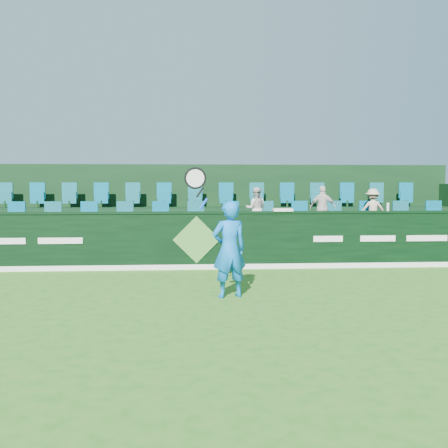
{
  "coord_description": "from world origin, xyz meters",
  "views": [
    {
      "loc": [
        -0.1,
        -7.61,
        1.98
      ],
      "look_at": [
        0.57,
        2.8,
        1.15
      ],
      "focal_mm": 40.0,
      "sensor_mm": 36.0,
      "label": 1
    }
  ],
  "objects": [
    {
      "name": "stand_tier_front",
      "position": [
        0.0,
        5.1,
        0.4
      ],
      "size": [
        16.0,
        2.0,
        0.8
      ],
      "primitive_type": "cube",
      "color": "black",
      "rests_on": "ground"
    },
    {
      "name": "spectator_middle",
      "position": [
        3.29,
        5.12,
        1.37
      ],
      "size": [
        0.72,
        0.42,
        1.15
      ],
      "primitive_type": "imported",
      "rotation": [
        0.0,
        0.0,
        2.92
      ],
      "color": "silver",
      "rests_on": "stand_tier_front"
    },
    {
      "name": "seat_row_back",
      "position": [
        0.0,
        7.3,
        1.6
      ],
      "size": [
        13.5,
        0.5,
        0.6
      ],
      "primitive_type": "cube",
      "color": "#045E7C",
      "rests_on": "stand_tier_back"
    },
    {
      "name": "tennis_player",
      "position": [
        0.54,
        1.01,
        0.86
      ],
      "size": [
        1.2,
        0.55,
        2.35
      ],
      "color": "blue",
      "rests_on": "ground"
    },
    {
      "name": "sponsor_hoarding",
      "position": [
        0.0,
        4.0,
        0.67
      ],
      "size": [
        16.0,
        0.25,
        1.35
      ],
      "color": "black",
      "rests_on": "ground"
    },
    {
      "name": "stand_rear",
      "position": [
        0.0,
        7.44,
        1.22
      ],
      "size": [
        16.0,
        4.1,
        2.6
      ],
      "color": "black",
      "rests_on": "ground"
    },
    {
      "name": "stand_tier_back",
      "position": [
        0.0,
        7.0,
        0.65
      ],
      "size": [
        16.0,
        1.8,
        1.3
      ],
      "primitive_type": "cube",
      "color": "black",
      "rests_on": "ground"
    },
    {
      "name": "seat_row_front",
      "position": [
        0.0,
        5.5,
        1.1
      ],
      "size": [
        13.5,
        0.5,
        0.6
      ],
      "primitive_type": "cube",
      "color": "#045E7C",
      "rests_on": "stand_tier_front"
    },
    {
      "name": "drinks_bottle",
      "position": [
        4.57,
        4.0,
        1.45
      ],
      "size": [
        0.06,
        0.06,
        0.19
      ],
      "primitive_type": "cylinder",
      "color": "silver",
      "rests_on": "sponsor_hoarding"
    },
    {
      "name": "spectator_left",
      "position": [
        1.54,
        5.12,
        1.35
      ],
      "size": [
        0.58,
        0.48,
        1.11
      ],
      "primitive_type": "imported",
      "rotation": [
        0.0,
        0.0,
        3.02
      ],
      "color": "beige",
      "rests_on": "stand_tier_front"
    },
    {
      "name": "spectator_right",
      "position": [
        4.61,
        5.12,
        1.34
      ],
      "size": [
        0.73,
        0.48,
        1.07
      ],
      "primitive_type": "imported",
      "rotation": [
        0.0,
        0.0,
        3.03
      ],
      "color": "tan",
      "rests_on": "stand_tier_front"
    },
    {
      "name": "ground",
      "position": [
        0.0,
        0.0,
        0.0
      ],
      "size": [
        60.0,
        60.0,
        0.0
      ],
      "primitive_type": "plane",
      "color": "#286919",
      "rests_on": "ground"
    },
    {
      "name": "towel",
      "position": [
        2.03,
        4.0,
        1.38
      ],
      "size": [
        0.45,
        0.3,
        0.07
      ],
      "primitive_type": "cube",
      "color": "silver",
      "rests_on": "sponsor_hoarding"
    }
  ]
}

